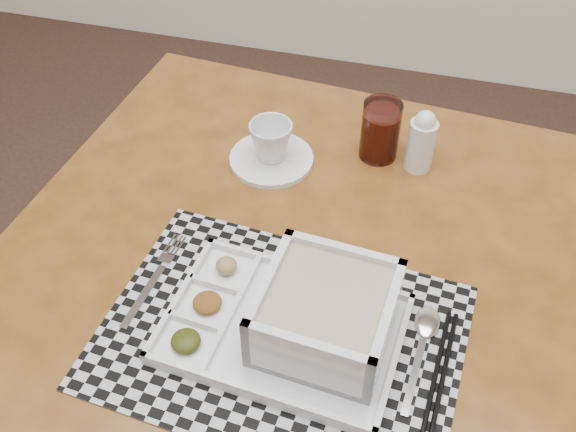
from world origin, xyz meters
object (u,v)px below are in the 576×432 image
object	(u,v)px
serving_tray	(313,319)
juice_glass	(380,132)
cup	(271,141)
dining_table	(301,294)
creamer_bottle	(421,141)

from	to	relation	value
serving_tray	juice_glass	size ratio (longest dim) A/B	3.06
juice_glass	cup	bearing A→B (deg)	-159.51
serving_tray	cup	xyz separation A→B (m)	(-0.16, 0.34, 0.00)
dining_table	serving_tray	world-z (taller)	serving_tray
juice_glass	dining_table	bearing A→B (deg)	-103.33
serving_tray	dining_table	bearing A→B (deg)	110.11
juice_glass	creamer_bottle	xyz separation A→B (m)	(0.07, -0.01, 0.01)
cup	serving_tray	bearing A→B (deg)	-89.32
juice_glass	creamer_bottle	size ratio (longest dim) A/B	0.93
serving_tray	juice_glass	bearing A→B (deg)	86.79
dining_table	cup	xyz separation A→B (m)	(-0.11, 0.22, 0.12)
cup	juice_glass	xyz separation A→B (m)	(0.18, 0.07, 0.01)
cup	juice_glass	bearing A→B (deg)	-3.46
dining_table	cup	distance (m)	0.27
juice_glass	serving_tray	bearing A→B (deg)	-93.21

